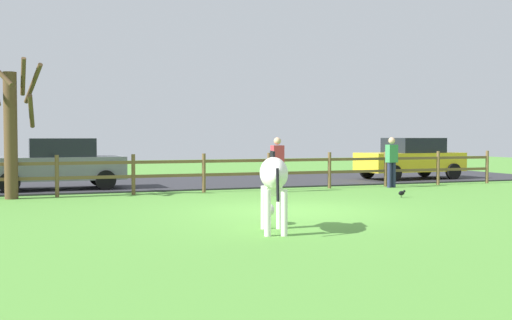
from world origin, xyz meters
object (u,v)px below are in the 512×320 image
Objects in this scene: bare_tree at (12,126)px; zebra at (273,179)px; parked_car_yellow at (411,158)px; crow_on_grass at (402,193)px; visitor_right_of_tree at (392,160)px; parked_car_grey at (58,163)px; visitor_left_of_tree at (277,162)px.

zebra is at bearing -59.56° from bare_tree.
bare_tree is at bearing -170.58° from parked_car_yellow.
crow_on_grass is 3.41m from visitor_right_of_tree.
parked_car_grey is 2.47× the size of visitor_left_of_tree.
visitor_right_of_tree is at bearing -13.46° from parked_car_grey.
bare_tree reaches higher than parked_car_yellow.
crow_on_grass is at bearing -117.70° from visitor_right_of_tree.
crow_on_grass is 0.05× the size of parked_car_yellow.
zebra is at bearing -112.58° from visitor_left_of_tree.
crow_on_grass is at bearing -126.12° from parked_car_yellow.
parked_car_yellow is (12.80, 0.17, 0.00)m from parked_car_grey.
bare_tree is at bearing 162.00° from crow_on_grass.
zebra is 1.15× the size of visitor_right_of_tree.
parked_car_yellow is 7.23m from visitor_left_of_tree.
parked_car_grey is (-3.22, 9.75, -0.08)m from zebra.
parked_car_grey is 2.47× the size of visitor_right_of_tree.
parked_car_yellow is at bearing 46.04° from zebra.
visitor_left_of_tree is 4.12m from visitor_right_of_tree.
parked_car_yellow is at bearing 0.78° from parked_car_grey.
visitor_right_of_tree is (11.51, -0.30, -1.03)m from bare_tree.
parked_car_grey is at bearing 108.29° from zebra.
visitor_left_of_tree is (6.16, -2.69, 0.06)m from parked_car_grey.
zebra is 10.27m from parked_car_grey.
bare_tree is 2.06× the size of zebra.
parked_car_yellow is 2.49× the size of visitor_right_of_tree.
bare_tree is 8.87m from zebra.
visitor_right_of_tree reaches higher than parked_car_grey.
bare_tree is 2.72m from parked_car_grey.
crow_on_grass is 0.13× the size of visitor_right_of_tree.
visitor_left_of_tree reaches higher than parked_car_grey.
visitor_left_of_tree and visitor_right_of_tree have the same top height.
crow_on_grass is at bearing 38.34° from zebra.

